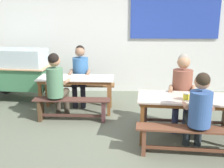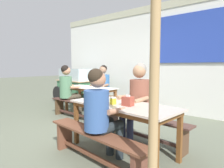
% 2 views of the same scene
% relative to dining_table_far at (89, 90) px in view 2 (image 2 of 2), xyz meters
% --- Properties ---
extents(ground_plane, '(40.00, 40.00, 0.00)m').
position_rel_dining_table_far_xyz_m(ground_plane, '(0.91, -0.97, -0.65)').
color(ground_plane, '#626855').
extents(backdrop_wall, '(6.99, 0.23, 3.03)m').
position_rel_dining_table_far_xyz_m(backdrop_wall, '(0.95, 1.57, 0.94)').
color(backdrop_wall, silver).
rests_on(backdrop_wall, ground_plane).
extents(dining_table_far, '(1.56, 0.65, 0.73)m').
position_rel_dining_table_far_xyz_m(dining_table_far, '(0.00, 0.00, 0.00)').
color(dining_table_far, silver).
rests_on(dining_table_far, ground_plane).
extents(dining_table_near, '(1.74, 0.87, 0.73)m').
position_rel_dining_table_far_xyz_m(dining_table_near, '(2.03, -1.31, 0.01)').
color(dining_table_near, beige).
rests_on(dining_table_near, ground_plane).
extents(bench_far_back, '(1.55, 0.35, 0.44)m').
position_rel_dining_table_far_xyz_m(bench_far_back, '(0.01, 0.54, -0.35)').
color(bench_far_back, brown).
rests_on(bench_far_back, ground_plane).
extents(bench_far_front, '(1.46, 0.31, 0.44)m').
position_rel_dining_table_far_xyz_m(bench_far_front, '(-0.01, -0.54, -0.36)').
color(bench_far_front, '#4D2F27').
rests_on(bench_far_front, ground_plane).
extents(bench_near_back, '(1.68, 0.43, 0.44)m').
position_rel_dining_table_far_xyz_m(bench_near_back, '(2.08, -0.77, -0.35)').
color(bench_near_back, '#51362E').
rests_on(bench_near_back, ground_plane).
extents(bench_near_front, '(1.71, 0.44, 0.44)m').
position_rel_dining_table_far_xyz_m(bench_near_front, '(1.97, -1.84, -0.35)').
color(bench_near_front, brown).
rests_on(bench_near_front, ground_plane).
extents(food_cart, '(1.87, 1.00, 1.20)m').
position_rel_dining_table_far_xyz_m(food_cart, '(-1.46, 0.78, 0.06)').
color(food_cart, '#407E53').
rests_on(food_cart, ground_plane).
extents(person_left_back_turned, '(0.45, 0.58, 1.31)m').
position_rel_dining_table_far_xyz_m(person_left_back_turned, '(-0.31, -0.46, 0.10)').
color(person_left_back_turned, '#463D30').
rests_on(person_left_back_turned, ground_plane).
extents(person_right_near_table, '(0.51, 0.56, 1.34)m').
position_rel_dining_table_far_xyz_m(person_right_near_table, '(1.99, -0.81, 0.12)').
color(person_right_near_table, '#282E4F').
rests_on(person_right_near_table, ground_plane).
extents(person_near_front, '(0.44, 0.57, 1.26)m').
position_rel_dining_table_far_xyz_m(person_near_front, '(2.03, -1.78, 0.07)').
color(person_near_front, '#222A2E').
rests_on(person_near_front, ground_plane).
extents(person_center_facing, '(0.46, 0.57, 1.32)m').
position_rel_dining_table_far_xyz_m(person_center_facing, '(0.03, 0.48, 0.10)').
color(person_center_facing, black).
rests_on(person_center_facing, ground_plane).
extents(tissue_box, '(0.14, 0.11, 0.15)m').
position_rel_dining_table_far_xyz_m(tissue_box, '(2.17, -1.36, 0.15)').
color(tissue_box, '#9E4131').
rests_on(tissue_box, dining_table_near).
extents(condiment_jar, '(0.10, 0.10, 0.10)m').
position_rel_dining_table_far_xyz_m(condiment_jar, '(1.93, -1.40, 0.13)').
color(condiment_jar, yellow).
rests_on(condiment_jar, dining_table_near).
extents(wooden_support_post, '(0.08, 0.08, 2.03)m').
position_rel_dining_table_far_xyz_m(wooden_support_post, '(2.94, -2.12, 0.37)').
color(wooden_support_post, tan).
rests_on(wooden_support_post, ground_plane).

